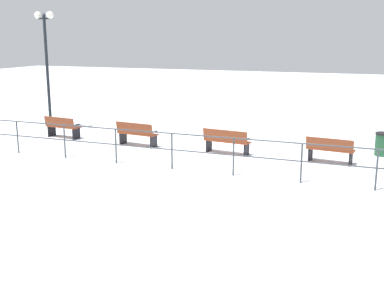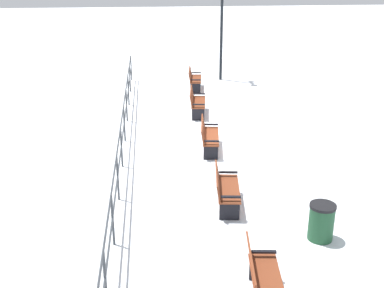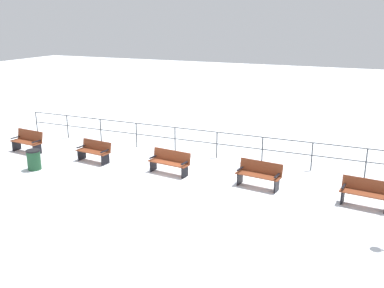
{
  "view_description": "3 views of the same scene",
  "coord_description": "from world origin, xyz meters",
  "px_view_note": "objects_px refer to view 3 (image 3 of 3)",
  "views": [
    {
      "loc": [
        -15.88,
        -4.82,
        4.0
      ],
      "look_at": [
        -0.86,
        1.03,
        0.41
      ],
      "focal_mm": 45.39,
      "sensor_mm": 36.0,
      "label": 1
    },
    {
      "loc": [
        -1.85,
        -13.64,
        5.59
      ],
      "look_at": [
        -0.72,
        -0.68,
        0.48
      ],
      "focal_mm": 46.45,
      "sensor_mm": 36.0,
      "label": 2
    },
    {
      "loc": [
        13.71,
        7.05,
        5.75
      ],
      "look_at": [
        -1.97,
        0.14,
        0.7
      ],
      "focal_mm": 40.5,
      "sensor_mm": 36.0,
      "label": 3
    }
  ],
  "objects_px": {
    "bench_nearest": "(28,141)",
    "trash_bin": "(34,160)",
    "bench_fifth": "(365,193)",
    "bench_third": "(170,162)",
    "bench_second": "(94,151)",
    "bench_fourth": "(259,174)"
  },
  "relations": [
    {
      "from": "bench_nearest",
      "to": "bench_fifth",
      "type": "xyz_separation_m",
      "value": [
        0.13,
        13.89,
        -0.03
      ]
    },
    {
      "from": "bench_third",
      "to": "bench_fifth",
      "type": "height_order",
      "value": "bench_third"
    },
    {
      "from": "bench_fourth",
      "to": "bench_fifth",
      "type": "bearing_deg",
      "value": 92.86
    },
    {
      "from": "bench_second",
      "to": "bench_third",
      "type": "distance_m",
      "value": 3.47
    },
    {
      "from": "bench_nearest",
      "to": "bench_second",
      "type": "distance_m",
      "value": 3.47
    },
    {
      "from": "bench_third",
      "to": "bench_fifth",
      "type": "xyz_separation_m",
      "value": [
        0.21,
        6.94,
        -0.01
      ]
    },
    {
      "from": "bench_fourth",
      "to": "bench_fifth",
      "type": "height_order",
      "value": "bench_fourth"
    },
    {
      "from": "bench_second",
      "to": "bench_fifth",
      "type": "relative_size",
      "value": 1.0
    },
    {
      "from": "bench_second",
      "to": "bench_fourth",
      "type": "relative_size",
      "value": 0.95
    },
    {
      "from": "bench_nearest",
      "to": "bench_second",
      "type": "height_order",
      "value": "bench_nearest"
    },
    {
      "from": "bench_third",
      "to": "bench_fourth",
      "type": "relative_size",
      "value": 1.04
    },
    {
      "from": "bench_third",
      "to": "bench_fifth",
      "type": "distance_m",
      "value": 6.95
    },
    {
      "from": "bench_fourth",
      "to": "bench_nearest",
      "type": "bearing_deg",
      "value": -82.78
    },
    {
      "from": "trash_bin",
      "to": "bench_fourth",
      "type": "bearing_deg",
      "value": 101.67
    },
    {
      "from": "bench_third",
      "to": "bench_fifth",
      "type": "relative_size",
      "value": 1.09
    },
    {
      "from": "bench_second",
      "to": "bench_third",
      "type": "xyz_separation_m",
      "value": [
        0.01,
        3.47,
        0.02
      ]
    },
    {
      "from": "bench_second",
      "to": "trash_bin",
      "type": "distance_m",
      "value": 2.36
    },
    {
      "from": "bench_nearest",
      "to": "trash_bin",
      "type": "distance_m",
      "value": 2.52
    },
    {
      "from": "bench_third",
      "to": "bench_fourth",
      "type": "xyz_separation_m",
      "value": [
        -0.02,
        3.47,
        0.01
      ]
    },
    {
      "from": "bench_nearest",
      "to": "trash_bin",
      "type": "bearing_deg",
      "value": 54.62
    },
    {
      "from": "bench_nearest",
      "to": "bench_fifth",
      "type": "distance_m",
      "value": 13.89
    },
    {
      "from": "trash_bin",
      "to": "bench_third",
      "type": "bearing_deg",
      "value": 109.0
    }
  ]
}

